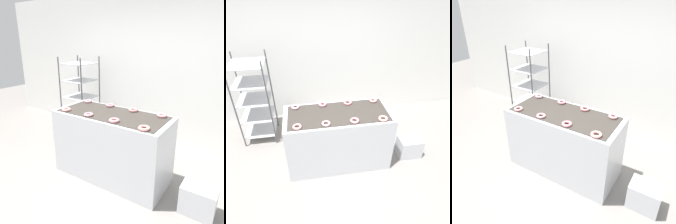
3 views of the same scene
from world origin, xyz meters
TOP-DOWN VIEW (x-y plane):
  - ground_plane at (0.00, 0.00)m, footprint 14.00×14.00m
  - wall_back at (0.00, 2.12)m, footprint 8.00×0.05m
  - fryer_machine at (0.00, 0.60)m, footprint 1.60×0.70m
  - baking_rack_cart at (-1.34, 1.48)m, footprint 0.58×0.57m
  - glaze_bin at (1.23, 0.52)m, footprint 0.38×0.28m
  - donut_near_left at (-0.60, 0.35)m, footprint 0.13×0.13m
  - donut_near_midleft at (-0.21, 0.36)m, footprint 0.13×0.13m
  - donut_near_midright at (0.19, 0.36)m, footprint 0.13×0.13m
  - donut_near_right at (0.60, 0.34)m, footprint 0.13×0.13m
  - donut_far_left at (-0.62, 0.85)m, footprint 0.13×0.13m
  - donut_far_midleft at (-0.20, 0.86)m, footprint 0.13×0.13m
  - donut_far_midright at (0.20, 0.85)m, footprint 0.13×0.13m
  - donut_far_right at (0.61, 0.85)m, footprint 0.13×0.13m

SIDE VIEW (x-z plane):
  - ground_plane at x=0.00m, z-range 0.00..0.00m
  - glaze_bin at x=1.23m, z-range 0.00..0.35m
  - fryer_machine at x=0.00m, z-range 0.00..0.96m
  - baking_rack_cart at x=-1.34m, z-range 0.01..1.61m
  - donut_near_midleft at x=-0.21m, z-range 0.96..0.99m
  - donut_near_left at x=-0.60m, z-range 0.96..0.99m
  - donut_far_midright at x=0.20m, z-range 0.96..1.00m
  - donut_near_right at x=0.60m, z-range 0.96..1.00m
  - donut_near_midright at x=0.19m, z-range 0.96..1.00m
  - donut_far_right at x=0.61m, z-range 0.96..1.00m
  - donut_far_left at x=-0.62m, z-range 0.96..1.00m
  - donut_far_midleft at x=-0.20m, z-range 0.96..1.00m
  - wall_back at x=0.00m, z-range 0.00..2.80m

